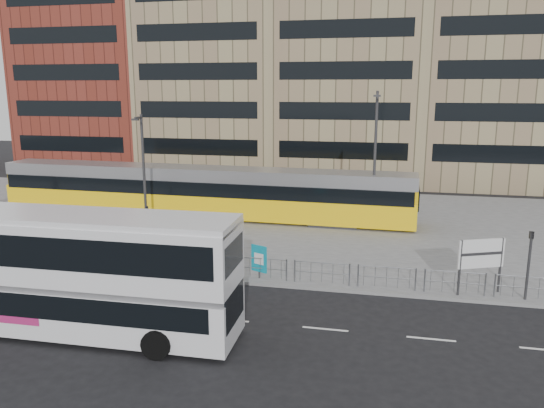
% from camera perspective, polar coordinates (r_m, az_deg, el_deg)
% --- Properties ---
extents(ground, '(120.00, 120.00, 0.00)m').
position_cam_1_polar(ground, '(26.29, -6.45, -8.32)').
color(ground, black).
rests_on(ground, ground).
extents(plaza, '(64.00, 24.00, 0.15)m').
position_cam_1_polar(plaza, '(37.31, -0.59, -1.88)').
color(plaza, slate).
rests_on(plaza, ground).
extents(kerb, '(64.00, 0.25, 0.17)m').
position_cam_1_polar(kerb, '(26.31, -6.42, -8.13)').
color(kerb, gray).
rests_on(kerb, ground).
extents(building_row, '(70.40, 18.40, 31.20)m').
position_cam_1_polar(building_row, '(58.01, 6.01, 15.92)').
color(building_row, maroon).
rests_on(building_row, ground).
extents(pedestrian_barrier, '(32.07, 0.07, 1.10)m').
position_cam_1_polar(pedestrian_barrier, '(25.87, -1.92, -6.29)').
color(pedestrian_barrier, gray).
rests_on(pedestrian_barrier, plaza).
extents(road_markings, '(62.00, 0.12, 0.01)m').
position_cam_1_polar(road_markings, '(22.49, -7.29, -12.02)').
color(road_markings, white).
rests_on(road_markings, ground).
extents(double_decker_bus, '(11.85, 3.17, 4.73)m').
position_cam_1_polar(double_decker_bus, '(21.30, -19.65, -6.71)').
color(double_decker_bus, silver).
rests_on(double_decker_bus, ground).
extents(tram, '(30.39, 3.67, 3.57)m').
position_cam_1_polar(tram, '(38.57, -7.74, 1.33)').
color(tram, yellow).
rests_on(tram, plaza).
extents(station_sign, '(2.08, 0.95, 2.55)m').
position_cam_1_polar(station_sign, '(25.52, 21.57, -5.23)').
color(station_sign, '#2D2D30').
rests_on(station_sign, plaza).
extents(ad_panel, '(0.84, 0.41, 1.67)m').
position_cam_1_polar(ad_panel, '(25.87, -1.41, -5.94)').
color(ad_panel, '#2D2D30').
rests_on(ad_panel, plaza).
extents(pedestrian, '(0.63, 0.75, 1.74)m').
position_cam_1_polar(pedestrian, '(30.59, -9.22, -3.41)').
color(pedestrian, black).
rests_on(pedestrian, plaza).
extents(traffic_light_west, '(0.23, 0.25, 3.10)m').
position_cam_1_polar(traffic_light_west, '(28.54, -13.22, -2.43)').
color(traffic_light_west, '#2D2D30').
rests_on(traffic_light_west, plaza).
extents(traffic_light_east, '(0.22, 0.24, 3.10)m').
position_cam_1_polar(traffic_light_east, '(25.58, 25.96, -5.10)').
color(traffic_light_east, '#2D2D30').
rests_on(traffic_light_east, plaza).
extents(lamp_post_west, '(0.45, 1.04, 7.45)m').
position_cam_1_polar(lamp_post_west, '(36.05, -13.68, 4.03)').
color(lamp_post_west, '#2D2D30').
rests_on(lamp_post_west, plaza).
extents(lamp_post_east, '(0.45, 1.04, 8.94)m').
position_cam_1_polar(lamp_post_east, '(34.85, 11.01, 5.12)').
color(lamp_post_east, '#2D2D30').
rests_on(lamp_post_east, plaza).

